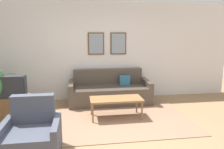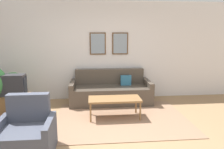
{
  "view_description": "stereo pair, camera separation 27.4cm",
  "coord_description": "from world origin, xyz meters",
  "px_view_note": "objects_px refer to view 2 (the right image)",
  "views": [
    {
      "loc": [
        -0.38,
        -3.48,
        1.82
      ],
      "look_at": [
        0.4,
        1.63,
        0.85
      ],
      "focal_mm": 35.0,
      "sensor_mm": 36.0,
      "label": 1
    },
    {
      "loc": [
        -0.1,
        -3.51,
        1.82
      ],
      "look_at": [
        0.4,
        1.63,
        0.85
      ],
      "focal_mm": 35.0,
      "sensor_mm": 36.0,
      "label": 2
    }
  ],
  "objects_px": {
    "tv": "(8,85)",
    "coffee_table": "(115,100)",
    "couch": "(111,91)",
    "armchair": "(26,136)"
  },
  "relations": [
    {
      "from": "coffee_table",
      "to": "armchair",
      "type": "height_order",
      "value": "armchair"
    },
    {
      "from": "coffee_table",
      "to": "tv",
      "type": "xyz_separation_m",
      "value": [
        -2.22,
        0.1,
        0.36
      ]
    },
    {
      "from": "tv",
      "to": "armchair",
      "type": "height_order",
      "value": "tv"
    },
    {
      "from": "tv",
      "to": "coffee_table",
      "type": "bearing_deg",
      "value": -2.6
    },
    {
      "from": "coffee_table",
      "to": "armchair",
      "type": "distance_m",
      "value": 2.0
    },
    {
      "from": "couch",
      "to": "tv",
      "type": "bearing_deg",
      "value": -155.58
    },
    {
      "from": "coffee_table",
      "to": "couch",
      "type": "bearing_deg",
      "value": 89.22
    },
    {
      "from": "couch",
      "to": "armchair",
      "type": "bearing_deg",
      "value": -121.93
    },
    {
      "from": "tv",
      "to": "armchair",
      "type": "xyz_separation_m",
      "value": [
        0.72,
        -1.42,
        -0.48
      ]
    },
    {
      "from": "couch",
      "to": "armchair",
      "type": "distance_m",
      "value": 2.86
    }
  ]
}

